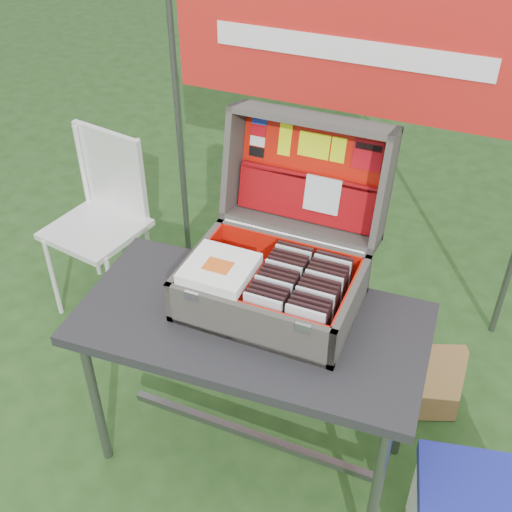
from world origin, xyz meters
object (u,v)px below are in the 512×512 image
at_px(chair, 96,231).
at_px(suitcase, 278,232).
at_px(table, 251,393).
at_px(cardboard_box, 419,383).

bearing_deg(chair, suitcase, -11.13).
xyz_separation_m(table, chair, (-1.07, 0.57, 0.07)).
bearing_deg(table, suitcase, 74.25).
relative_size(table, suitcase, 2.03).
distance_m(suitcase, cardboard_box, 1.04).
xyz_separation_m(table, suitcase, (0.03, 0.15, 0.65)).
bearing_deg(chair, cardboard_box, 6.16).
xyz_separation_m(suitcase, cardboard_box, (0.53, 0.32, -0.84)).
bearing_deg(suitcase, chair, 159.06).
bearing_deg(table, chair, 148.23).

